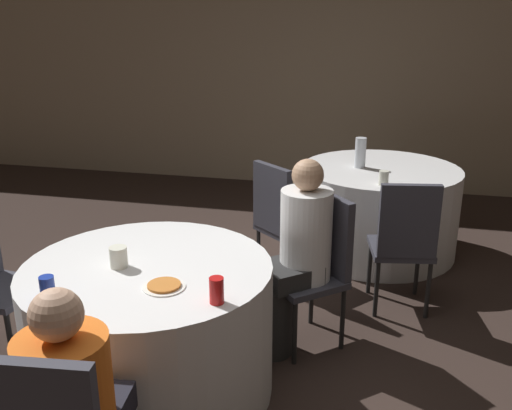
% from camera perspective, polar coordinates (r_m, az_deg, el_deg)
% --- Properties ---
extents(ground_plane, '(16.00, 16.00, 0.00)m').
position_cam_1_polar(ground_plane, '(3.26, -8.41, -18.54)').
color(ground_plane, '#332621').
extents(wall_back, '(16.00, 0.06, 2.80)m').
position_cam_1_polar(wall_back, '(6.63, 4.17, 13.95)').
color(wall_back, gray).
rests_on(wall_back, ground_plane).
extents(table_near, '(1.29, 1.29, 0.73)m').
position_cam_1_polar(table_near, '(3.14, -10.46, -12.09)').
color(table_near, white).
rests_on(table_near, ground_plane).
extents(table_far, '(1.31, 1.31, 0.73)m').
position_cam_1_polar(table_far, '(4.94, 12.12, -0.46)').
color(table_far, white).
rests_on(table_far, ground_plane).
extents(chair_near_northeast, '(0.56, 0.56, 0.94)m').
position_cam_1_polar(chair_near_northeast, '(3.47, 6.30, -5.29)').
color(chair_near_northeast, '#383842').
rests_on(chair_near_northeast, ground_plane).
extents(chair_far_southwest, '(0.56, 0.56, 0.94)m').
position_cam_1_polar(chair_far_southwest, '(4.16, 2.47, -1.01)').
color(chair_far_southwest, '#383842').
rests_on(chair_far_southwest, ground_plane).
extents(chair_far_south, '(0.46, 0.47, 0.94)m').
position_cam_1_polar(chair_far_south, '(3.88, 14.63, -3.12)').
color(chair_far_south, '#383842').
rests_on(chair_far_south, ground_plane).
extents(person_white_shirt, '(0.45, 0.44, 1.18)m').
position_cam_1_polar(person_white_shirt, '(3.37, 3.90, -5.42)').
color(person_white_shirt, '#282828').
rests_on(person_white_shirt, ground_plane).
extents(pizza_plate_near, '(0.20, 0.20, 0.02)m').
position_cam_1_polar(pizza_plate_near, '(2.74, -9.17, -7.99)').
color(pizza_plate_near, white).
rests_on(pizza_plate_near, table_near).
extents(soda_can_blue, '(0.07, 0.07, 0.12)m').
position_cam_1_polar(soda_can_blue, '(2.72, -20.12, -7.91)').
color(soda_can_blue, '#1E38A5').
rests_on(soda_can_blue, table_near).
extents(soda_can_red, '(0.07, 0.07, 0.12)m').
position_cam_1_polar(soda_can_red, '(2.55, -3.96, -8.52)').
color(soda_can_red, red).
rests_on(soda_can_red, table_near).
extents(cup_near, '(0.09, 0.09, 0.11)m').
position_cam_1_polar(cup_near, '(2.97, -13.58, -5.09)').
color(cup_near, silver).
rests_on(cup_near, table_near).
extents(bottle_far, '(0.09, 0.09, 0.25)m').
position_cam_1_polar(bottle_far, '(4.78, 10.40, 5.17)').
color(bottle_far, silver).
rests_on(bottle_far, table_far).
extents(cup_far, '(0.07, 0.07, 0.11)m').
position_cam_1_polar(cup_far, '(4.34, 12.65, 2.65)').
color(cup_far, silver).
rests_on(cup_far, table_far).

